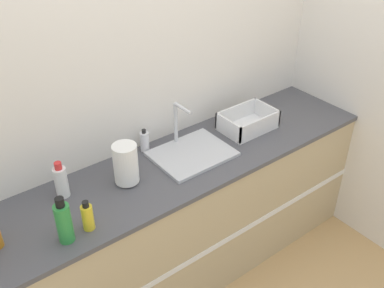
{
  "coord_description": "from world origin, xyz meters",
  "views": [
    {
      "loc": [
        -1.3,
        -1.46,
        2.47
      ],
      "look_at": [
        0.02,
        0.27,
        1.05
      ],
      "focal_mm": 42.0,
      "sensor_mm": 36.0,
      "label": 1
    }
  ],
  "objects_px": {
    "bottle_yellow": "(88,217)",
    "soap_dispenser": "(145,141)",
    "bottle_white_spray": "(61,181)",
    "paper_towel_roll": "(126,164)",
    "dish_rack": "(248,123)",
    "sink": "(191,152)",
    "bottle_green": "(64,222)"
  },
  "relations": [
    {
      "from": "paper_towel_roll",
      "to": "bottle_yellow",
      "type": "xyz_separation_m",
      "value": [
        -0.33,
        -0.2,
        -0.05
      ]
    },
    {
      "from": "sink",
      "to": "bottle_yellow",
      "type": "xyz_separation_m",
      "value": [
        -0.78,
        -0.2,
        0.05
      ]
    },
    {
      "from": "bottle_green",
      "to": "bottle_white_spray",
      "type": "height_order",
      "value": "bottle_green"
    },
    {
      "from": "paper_towel_roll",
      "to": "bottle_yellow",
      "type": "relative_size",
      "value": 1.44
    },
    {
      "from": "bottle_green",
      "to": "bottle_white_spray",
      "type": "xyz_separation_m",
      "value": [
        0.12,
        0.32,
        -0.02
      ]
    },
    {
      "from": "bottle_white_spray",
      "to": "bottle_yellow",
      "type": "distance_m",
      "value": 0.31
    },
    {
      "from": "paper_towel_roll",
      "to": "bottle_white_spray",
      "type": "xyz_separation_m",
      "value": [
        -0.33,
        0.11,
        -0.03
      ]
    },
    {
      "from": "bottle_green",
      "to": "bottle_yellow",
      "type": "bearing_deg",
      "value": 3.83
    },
    {
      "from": "paper_towel_roll",
      "to": "dish_rack",
      "type": "xyz_separation_m",
      "value": [
        0.92,
        0.01,
        -0.08
      ]
    },
    {
      "from": "paper_towel_roll",
      "to": "bottle_white_spray",
      "type": "distance_m",
      "value": 0.35
    },
    {
      "from": "bottle_green",
      "to": "bottle_white_spray",
      "type": "bearing_deg",
      "value": 68.73
    },
    {
      "from": "bottle_green",
      "to": "soap_dispenser",
      "type": "bearing_deg",
      "value": 30.87
    },
    {
      "from": "bottle_white_spray",
      "to": "soap_dispenser",
      "type": "bearing_deg",
      "value": 10.01
    },
    {
      "from": "sink",
      "to": "bottle_yellow",
      "type": "relative_size",
      "value": 2.78
    },
    {
      "from": "paper_towel_roll",
      "to": "bottle_yellow",
      "type": "height_order",
      "value": "paper_towel_roll"
    },
    {
      "from": "bottle_white_spray",
      "to": "bottle_yellow",
      "type": "xyz_separation_m",
      "value": [
        -0.01,
        -0.31,
        -0.02
      ]
    },
    {
      "from": "paper_towel_roll",
      "to": "bottle_yellow",
      "type": "distance_m",
      "value": 0.39
    },
    {
      "from": "sink",
      "to": "bottle_yellow",
      "type": "distance_m",
      "value": 0.81
    },
    {
      "from": "sink",
      "to": "soap_dispenser",
      "type": "distance_m",
      "value": 0.29
    },
    {
      "from": "bottle_yellow",
      "to": "soap_dispenser",
      "type": "xyz_separation_m",
      "value": [
        0.58,
        0.41,
        -0.01
      ]
    },
    {
      "from": "sink",
      "to": "bottle_green",
      "type": "distance_m",
      "value": 0.92
    },
    {
      "from": "sink",
      "to": "dish_rack",
      "type": "bearing_deg",
      "value": 1.95
    },
    {
      "from": "dish_rack",
      "to": "bottle_yellow",
      "type": "distance_m",
      "value": 1.28
    },
    {
      "from": "bottle_white_spray",
      "to": "soap_dispenser",
      "type": "relative_size",
      "value": 1.46
    },
    {
      "from": "bottle_white_spray",
      "to": "soap_dispenser",
      "type": "distance_m",
      "value": 0.59
    },
    {
      "from": "dish_rack",
      "to": "bottle_white_spray",
      "type": "xyz_separation_m",
      "value": [
        -1.25,
        0.09,
        0.05
      ]
    },
    {
      "from": "bottle_green",
      "to": "bottle_yellow",
      "type": "height_order",
      "value": "bottle_green"
    },
    {
      "from": "sink",
      "to": "bottle_green",
      "type": "bearing_deg",
      "value": -166.93
    },
    {
      "from": "bottle_green",
      "to": "bottle_white_spray",
      "type": "relative_size",
      "value": 1.19
    },
    {
      "from": "dish_rack",
      "to": "bottle_yellow",
      "type": "relative_size",
      "value": 2.13
    },
    {
      "from": "dish_rack",
      "to": "bottle_green",
      "type": "xyz_separation_m",
      "value": [
        -1.38,
        -0.22,
        0.07
      ]
    },
    {
      "from": "bottle_white_spray",
      "to": "sink",
      "type": "bearing_deg",
      "value": -8.06
    }
  ]
}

